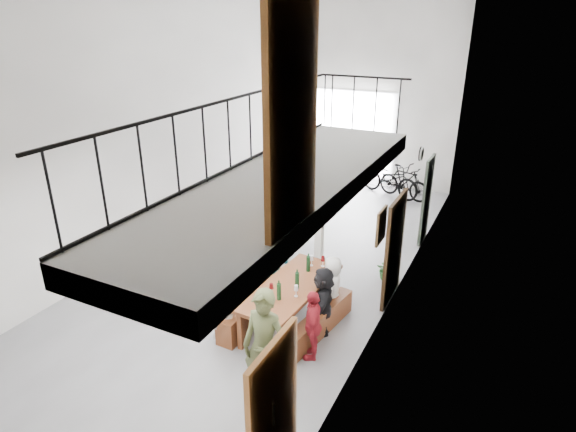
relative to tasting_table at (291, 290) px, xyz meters
The scene contains 24 objects.
floor 2.52m from the tasting_table, 126.49° to the left, with size 12.00×12.00×0.00m, color slate.
room_walls 3.74m from the tasting_table, 126.49° to the left, with size 12.00×12.00×12.00m.
gateway_portal 8.13m from the tasting_table, 103.12° to the left, with size 2.80×0.08×2.80m, color white.
right_wall_decor 1.63m from the tasting_table, ahead, with size 0.07×8.28×5.07m.
balcony 2.60m from the tasting_table, 65.45° to the right, with size 1.52×5.62×4.00m.
tasting_table is the anchor object (origin of this frame).
bench_inner 0.81m from the tasting_table, behind, with size 0.32×2.01×0.46m, color brown.
bench_wall 0.72m from the tasting_table, ahead, with size 0.24×1.82×0.42m, color brown.
tableware 0.27m from the tasting_table, 59.42° to the left, with size 0.44×1.36×0.35m.
side_bench 4.91m from the tasting_table, 143.73° to the left, with size 0.39×1.77×0.50m, color brown.
oak_barrel 7.66m from the tasting_table, 117.22° to the left, with size 0.68×0.68×1.01m.
serving_counter 8.24m from the tasting_table, 112.77° to the left, with size 1.75×0.49×0.92m, color #372512.
counter_bottles 8.25m from the tasting_table, 112.75° to the left, with size 1.51×0.11×0.28m.
guest_left_a 1.10m from the tasting_table, 133.28° to the right, with size 0.62×0.40×1.26m, color silver.
guest_left_b 0.76m from the tasting_table, 166.27° to the right, with size 0.43×0.28×1.17m, color #25737D.
guest_left_c 0.89m from the tasting_table, 159.09° to the left, with size 0.58×0.45×1.20m, color silver.
guest_left_d 1.07m from the tasting_table, 130.35° to the left, with size 0.83×0.48×1.28m, color #25737D.
guest_right_a 0.87m from the tasting_table, 40.88° to the right, with size 0.68×0.28×1.16m, color maroon.
guest_right_b 0.56m from the tasting_table, 12.34° to the left, with size 1.09×0.35×1.18m, color black.
guest_right_c 0.79m from the tasting_table, 50.45° to the left, with size 0.55×0.36×1.13m, color silver.
host_standing 1.75m from the tasting_table, 75.24° to the right, with size 0.63×0.41×1.72m, color #49502D.
potted_plant 2.53m from the tasting_table, 65.89° to the left, with size 0.38×0.33×0.42m, color #1C5520.
bicycle_near 7.08m from the tasting_table, 92.24° to the left, with size 0.68×1.95×1.03m, color black.
bicycle_far 6.99m from the tasting_table, 88.67° to the left, with size 0.45×1.60×0.96m, color black.
Camera 1 is at (4.45, -8.09, 4.90)m, focal length 30.00 mm.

